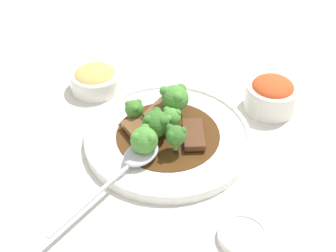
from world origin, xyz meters
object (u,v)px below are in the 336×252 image
(broccoli_floret_5, at_px, (144,140))
(side_bowl_kimchi, at_px, (271,94))
(broccoli_floret_4, at_px, (175,98))
(sauce_dish, at_px, (243,236))
(broccoli_floret_0, at_px, (171,117))
(beef_strip_0, at_px, (136,130))
(beef_strip_1, at_px, (194,134))
(broccoli_floret_3, at_px, (176,135))
(beef_strip_2, at_px, (158,111))
(serving_spoon, at_px, (134,160))
(broccoli_floret_2, at_px, (156,123))
(main_plate, at_px, (168,137))
(side_bowl_appetizer, at_px, (95,79))
(broccoli_floret_1, at_px, (134,109))

(broccoli_floret_5, distance_m, side_bowl_kimchi, 0.27)
(broccoli_floret_4, relative_size, sauce_dish, 0.76)
(broccoli_floret_0, bearing_deg, beef_strip_0, -172.58)
(beef_strip_1, relative_size, broccoli_floret_3, 1.60)
(beef_strip_2, bearing_deg, broccoli_floret_5, -106.64)
(beef_strip_0, height_order, side_bowl_kimchi, side_bowl_kimchi)
(beef_strip_0, height_order, serving_spoon, serving_spoon)
(sauce_dish, bearing_deg, beef_strip_2, 110.24)
(serving_spoon, bearing_deg, side_bowl_kimchi, 28.28)
(broccoli_floret_0, bearing_deg, serving_spoon, -130.22)
(broccoli_floret_0, distance_m, broccoli_floret_2, 0.03)
(broccoli_floret_0, xyz_separation_m, broccoli_floret_3, (0.00, -0.05, 0.01))
(broccoli_floret_3, distance_m, broccoli_floret_5, 0.05)
(main_plate, height_order, serving_spoon, serving_spoon)
(beef_strip_1, height_order, side_bowl_appetizer, side_bowl_appetizer)
(broccoli_floret_2, xyz_separation_m, broccoli_floret_3, (0.03, -0.03, 0.00))
(main_plate, height_order, side_bowl_kimchi, side_bowl_kimchi)
(broccoli_floret_3, distance_m, broccoli_floret_4, 0.10)
(broccoli_floret_2, height_order, broccoli_floret_4, broccoli_floret_4)
(beef_strip_1, relative_size, side_bowl_appetizer, 0.75)
(main_plate, relative_size, broccoli_floret_3, 6.25)
(broccoli_floret_4, relative_size, side_bowl_kimchi, 0.56)
(broccoli_floret_3, relative_size, broccoli_floret_5, 0.90)
(broccoli_floret_1, bearing_deg, main_plate, -38.93)
(serving_spoon, bearing_deg, sauce_dish, -45.20)
(beef_strip_1, distance_m, side_bowl_kimchi, 0.18)
(beef_strip_2, bearing_deg, side_bowl_appetizer, 134.57)
(main_plate, relative_size, beef_strip_0, 4.50)
(broccoli_floret_2, xyz_separation_m, side_bowl_appetizer, (-0.11, 0.17, -0.02))
(beef_strip_0, distance_m, serving_spoon, 0.07)
(beef_strip_1, height_order, broccoli_floret_4, broccoli_floret_4)
(beef_strip_1, relative_size, broccoli_floret_0, 1.91)
(beef_strip_0, bearing_deg, side_bowl_appetizer, 114.48)
(beef_strip_2, bearing_deg, broccoli_floret_3, -76.61)
(side_bowl_kimchi, bearing_deg, side_bowl_appetizer, 163.91)
(side_bowl_kimchi, height_order, side_bowl_appetizer, side_bowl_kimchi)
(beef_strip_2, relative_size, broccoli_floret_3, 1.36)
(broccoli_floret_2, height_order, serving_spoon, broccoli_floret_2)
(broccoli_floret_1, bearing_deg, broccoli_floret_0, -26.44)
(broccoli_floret_4, bearing_deg, side_bowl_kimchi, 5.61)
(serving_spoon, distance_m, side_bowl_kimchi, 0.29)
(beef_strip_0, xyz_separation_m, broccoli_floret_0, (0.06, 0.01, 0.02))
(broccoli_floret_1, height_order, broccoli_floret_4, broccoli_floret_4)
(beef_strip_0, relative_size, broccoli_floret_4, 1.18)
(broccoli_floret_0, relative_size, serving_spoon, 0.20)
(broccoli_floret_3, height_order, sauce_dish, broccoli_floret_3)
(serving_spoon, xyz_separation_m, side_bowl_kimchi, (0.26, 0.14, 0.01))
(broccoli_floret_2, bearing_deg, serving_spoon, -123.24)
(side_bowl_kimchi, bearing_deg, broccoli_floret_2, -160.25)
(broccoli_floret_0, height_order, broccoli_floret_4, broccoli_floret_4)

